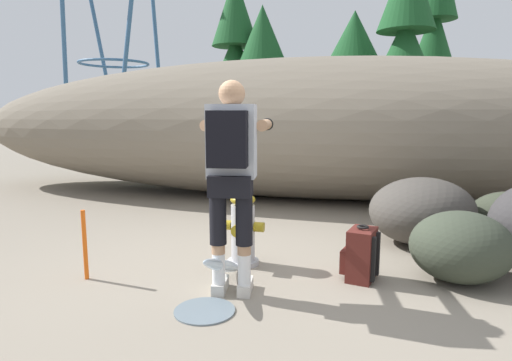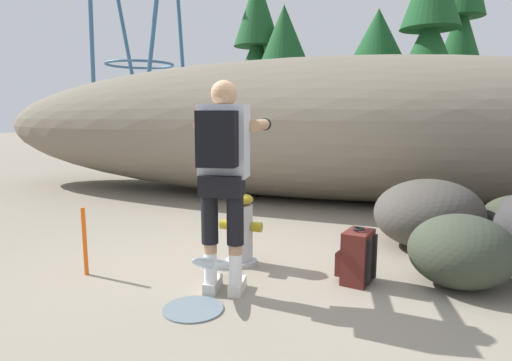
# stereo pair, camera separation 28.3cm
# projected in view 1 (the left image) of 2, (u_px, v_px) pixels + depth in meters

# --- Properties ---
(ground_plane) EXTENTS (56.00, 56.00, 0.04)m
(ground_plane) POSITION_uv_depth(u_px,v_px,m) (249.00, 276.00, 3.76)
(ground_plane) COLOR gray
(dirt_embankment) EXTENTS (12.68, 3.20, 2.32)m
(dirt_embankment) POSITION_uv_depth(u_px,v_px,m) (306.00, 129.00, 7.17)
(dirt_embankment) COLOR #756B5B
(dirt_embankment) RESTS_ON ground_plane
(fire_hydrant) EXTENTS (0.40, 0.35, 0.72)m
(fire_hydrant) POSITION_uv_depth(u_px,v_px,m) (243.00, 230.00, 3.94)
(fire_hydrant) COLOR #B2B2B7
(fire_hydrant) RESTS_ON ground_plane
(hydrant_water_jet) EXTENTS (0.44, 1.09, 0.44)m
(hydrant_water_jet) POSITION_uv_depth(u_px,v_px,m) (220.00, 274.00, 3.33)
(hydrant_water_jet) COLOR silver
(hydrant_water_jet) RESTS_ON ground_plane
(utility_worker) EXTENTS (0.62, 1.02, 1.64)m
(utility_worker) POSITION_uv_depth(u_px,v_px,m) (232.00, 161.00, 3.22)
(utility_worker) COLOR beige
(utility_worker) RESTS_ON ground_plane
(spare_backpack) EXTENTS (0.33, 0.34, 0.47)m
(spare_backpack) POSITION_uv_depth(u_px,v_px,m) (361.00, 255.00, 3.59)
(spare_backpack) COLOR #511E19
(spare_backpack) RESTS_ON ground_plane
(boulder_large) EXTENTS (1.58, 1.60, 0.72)m
(boulder_large) POSITION_uv_depth(u_px,v_px,m) (422.00, 211.00, 4.61)
(boulder_large) COLOR #433F3A
(boulder_large) RESTS_ON ground_plane
(boulder_mid) EXTENTS (1.01, 0.97, 0.59)m
(boulder_mid) POSITION_uv_depth(u_px,v_px,m) (461.00, 247.00, 3.54)
(boulder_mid) COLOR #353C2F
(boulder_mid) RESTS_ON ground_plane
(boulder_outlier) EXTENTS (0.99, 0.87, 0.55)m
(boulder_outlier) POSITION_uv_depth(u_px,v_px,m) (510.00, 216.00, 4.71)
(boulder_outlier) COLOR #373C2E
(boulder_outlier) RESTS_ON ground_plane
(pine_tree_far_left) EXTENTS (2.40, 2.40, 5.96)m
(pine_tree_far_left) POSITION_uv_depth(u_px,v_px,m) (235.00, 59.00, 14.21)
(pine_tree_far_left) COLOR #47331E
(pine_tree_far_left) RESTS_ON ground_plane
(pine_tree_left) EXTENTS (2.48, 2.48, 4.81)m
(pine_tree_left) POSITION_uv_depth(u_px,v_px,m) (262.00, 77.00, 13.61)
(pine_tree_left) COLOR #47331E
(pine_tree_left) RESTS_ON ground_plane
(pine_tree_center) EXTENTS (3.00, 3.00, 4.76)m
(pine_tree_center) POSITION_uv_depth(u_px,v_px,m) (353.00, 79.00, 14.14)
(pine_tree_center) COLOR #47331E
(pine_tree_center) RESTS_ON ground_plane
(pine_tree_right) EXTENTS (2.41, 2.41, 5.90)m
(pine_tree_right) POSITION_uv_depth(u_px,v_px,m) (405.00, 46.00, 11.61)
(pine_tree_right) COLOR #47331E
(pine_tree_right) RESTS_ON ground_plane
(pine_tree_far_right) EXTENTS (1.98, 1.98, 6.74)m
(pine_tree_far_right) POSITION_uv_depth(u_px,v_px,m) (434.00, 34.00, 12.95)
(pine_tree_far_right) COLOR #47331E
(pine_tree_far_right) RESTS_ON ground_plane
(survey_stake) EXTENTS (0.04, 0.04, 0.60)m
(survey_stake) POSITION_uv_depth(u_px,v_px,m) (85.00, 245.00, 3.58)
(survey_stake) COLOR #E55914
(survey_stake) RESTS_ON ground_plane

